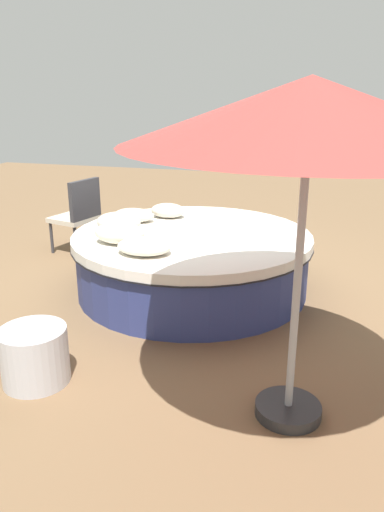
% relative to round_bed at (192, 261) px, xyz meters
% --- Properties ---
extents(ground_plane, '(16.00, 16.00, 0.00)m').
position_rel_round_bed_xyz_m(ground_plane, '(0.00, 0.00, -0.33)').
color(ground_plane, brown).
extents(round_bed, '(2.51, 2.51, 0.63)m').
position_rel_round_bed_xyz_m(round_bed, '(0.00, 0.00, 0.00)').
color(round_bed, navy).
rests_on(round_bed, ground_plane).
extents(throw_pillow_0, '(0.41, 0.29, 0.17)m').
position_rel_round_bed_xyz_m(throw_pillow_0, '(-0.45, 0.57, 0.39)').
color(throw_pillow_0, beige).
rests_on(throw_pillow_0, round_bed).
extents(throw_pillow_1, '(0.47, 0.28, 0.15)m').
position_rel_round_bed_xyz_m(throw_pillow_1, '(-0.76, 0.28, 0.39)').
color(throw_pillow_1, beige).
rests_on(throw_pillow_1, round_bed).
extents(throw_pillow_2, '(0.48, 0.38, 0.21)m').
position_rel_round_bed_xyz_m(throw_pillow_2, '(-0.76, -0.15, 0.41)').
color(throw_pillow_2, beige).
rests_on(throw_pillow_2, round_bed).
extents(throw_pillow_3, '(0.51, 0.35, 0.20)m').
position_rel_round_bed_xyz_m(throw_pillow_3, '(-0.59, -0.53, 0.41)').
color(throw_pillow_3, beige).
rests_on(throw_pillow_3, round_bed).
extents(throw_pillow_4, '(0.51, 0.39, 0.14)m').
position_rel_round_bed_xyz_m(throw_pillow_4, '(-0.24, -0.78, 0.38)').
color(throw_pillow_4, beige).
rests_on(throw_pillow_4, round_bed).
extents(patio_chair, '(0.62, 0.63, 0.98)m').
position_rel_round_bed_xyz_m(patio_chair, '(-1.77, 0.84, 0.23)').
color(patio_chair, '#333338').
rests_on(patio_chair, ground_plane).
extents(patio_umbrella, '(2.13, 2.13, 2.14)m').
position_rel_round_bed_xyz_m(patio_umbrella, '(1.21, -1.93, 1.61)').
color(patio_umbrella, '#262628').
rests_on(patio_umbrella, ground_plane).
extents(side_table, '(0.49, 0.49, 0.42)m').
position_rel_round_bed_xyz_m(side_table, '(-0.63, -2.03, -0.11)').
color(side_table, '#B7B7BC').
rests_on(side_table, ground_plane).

